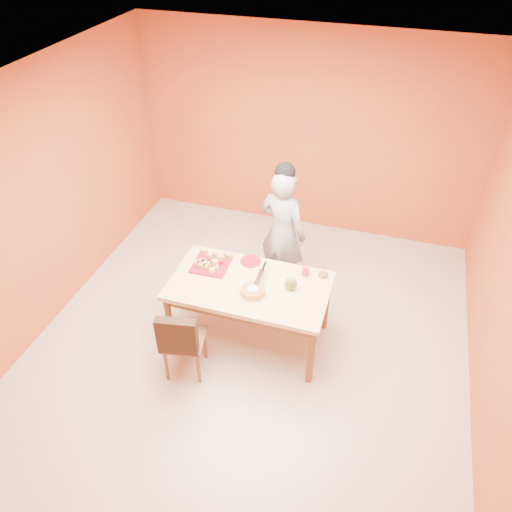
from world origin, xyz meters
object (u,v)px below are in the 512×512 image
(dining_chair, at_px, (183,339))
(egg_ornament, at_px, (291,283))
(dining_table, at_px, (250,291))
(magenta_glass, at_px, (306,271))
(checker_tin, at_px, (323,275))
(person, at_px, (283,232))
(red_dinner_plate, at_px, (251,261))
(pastry_platter, at_px, (211,265))
(sponge_cake, at_px, (253,291))

(dining_chair, relative_size, egg_ornament, 5.69)
(dining_table, distance_m, dining_chair, 0.81)
(magenta_glass, xyz_separation_m, checker_tin, (0.18, 0.04, -0.04))
(person, bearing_deg, egg_ornament, 127.70)
(person, distance_m, checker_tin, 0.82)
(red_dinner_plate, bearing_deg, magenta_glass, -3.49)
(checker_tin, bearing_deg, dining_table, -152.76)
(dining_chair, bearing_deg, egg_ornament, 26.63)
(red_dinner_plate, bearing_deg, dining_table, -74.04)
(magenta_glass, bearing_deg, person, 123.34)
(dining_table, xyz_separation_m, red_dinner_plate, (-0.10, 0.35, 0.10))
(pastry_platter, distance_m, checker_tin, 1.17)
(egg_ornament, bearing_deg, red_dinner_plate, 137.82)
(magenta_glass, distance_m, checker_tin, 0.19)
(red_dinner_plate, bearing_deg, dining_chair, -111.30)
(dining_table, distance_m, sponge_cake, 0.20)
(dining_chair, xyz_separation_m, pastry_platter, (0.00, 0.79, 0.32))
(dining_chair, height_order, magenta_glass, dining_chair)
(dining_table, relative_size, magenta_glass, 15.88)
(dining_chair, distance_m, magenta_glass, 1.40)
(sponge_cake, bearing_deg, checker_tin, 38.38)
(pastry_platter, distance_m, red_dinner_plate, 0.42)
(egg_ornament, bearing_deg, person, 97.90)
(dining_table, bearing_deg, egg_ornament, 6.90)
(dining_table, distance_m, egg_ornament, 0.45)
(dining_table, relative_size, pastry_platter, 4.34)
(sponge_cake, distance_m, checker_tin, 0.77)
(dining_table, xyz_separation_m, magenta_glass, (0.50, 0.31, 0.14))
(person, distance_m, sponge_cake, 1.05)
(dining_table, height_order, pastry_platter, pastry_platter)
(magenta_glass, height_order, checker_tin, magenta_glass)
(dining_chair, height_order, sponge_cake, dining_chair)
(dining_chair, xyz_separation_m, red_dinner_plate, (0.38, 0.97, 0.32))
(dining_table, xyz_separation_m, egg_ornament, (0.41, 0.05, 0.17))
(pastry_platter, xyz_separation_m, red_dinner_plate, (0.38, 0.18, -0.00))
(pastry_platter, height_order, magenta_glass, magenta_glass)
(person, bearing_deg, magenta_glass, 141.33)
(dining_chair, relative_size, checker_tin, 9.10)
(person, relative_size, egg_ornament, 10.36)
(egg_ornament, bearing_deg, magenta_glass, 59.50)
(dining_table, xyz_separation_m, pastry_platter, (-0.48, 0.17, 0.11))
(egg_ornament, xyz_separation_m, magenta_glass, (0.09, 0.26, -0.03))
(pastry_platter, height_order, sponge_cake, sponge_cake)
(dining_chair, xyz_separation_m, magenta_glass, (0.98, 0.93, 0.36))
(pastry_platter, distance_m, egg_ornament, 0.90)
(dining_chair, xyz_separation_m, checker_tin, (1.16, 0.97, 0.32))
(pastry_platter, xyz_separation_m, egg_ornament, (0.89, -0.12, 0.07))
(person, distance_m, pastry_platter, 0.95)
(egg_ornament, distance_m, checker_tin, 0.41)
(sponge_cake, height_order, checker_tin, sponge_cake)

